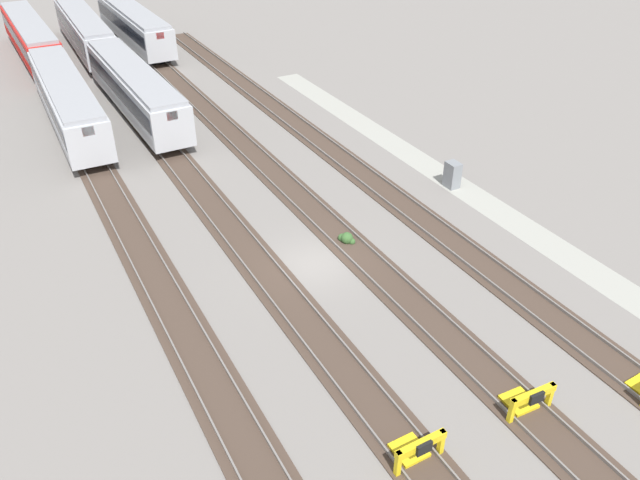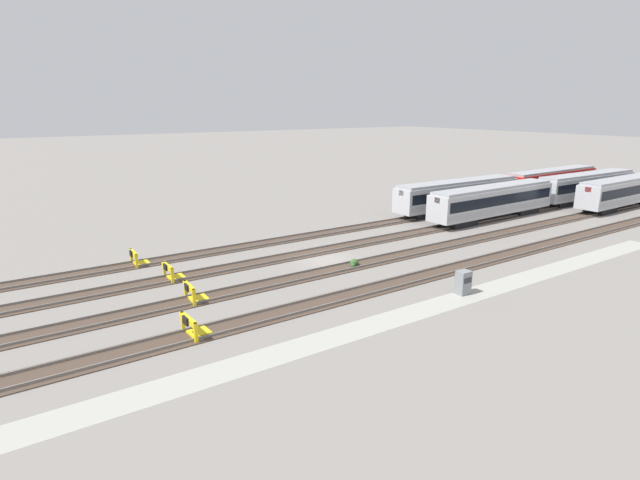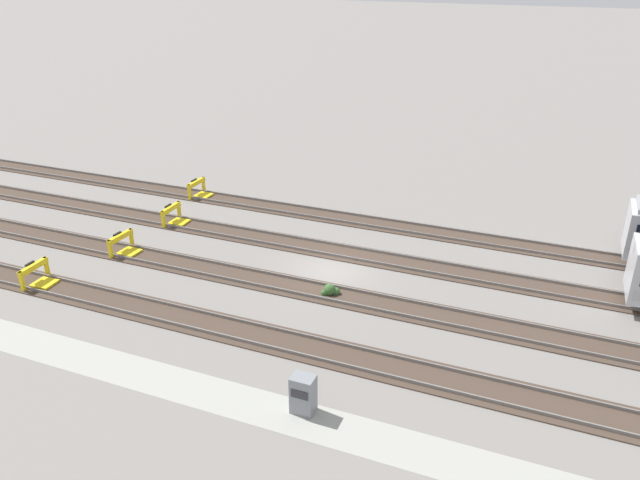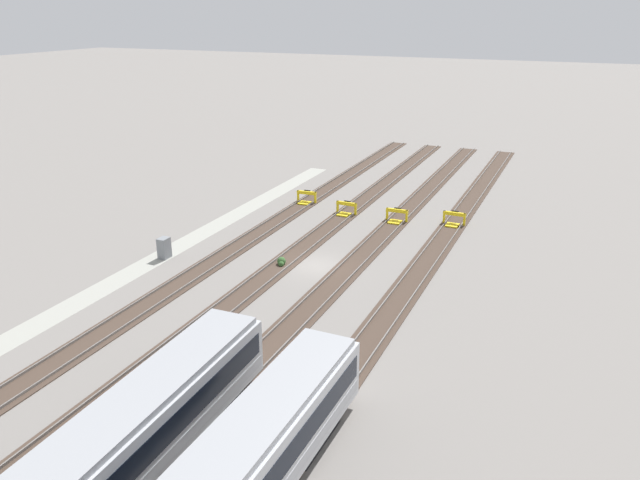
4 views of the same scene
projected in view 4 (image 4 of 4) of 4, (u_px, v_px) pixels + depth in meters
The scene contains 13 objects.
ground_plane at pixel (316, 266), 46.11m from camera, with size 400.00×400.00×0.00m, color gray.
service_walkway at pixel (185, 243), 50.51m from camera, with size 54.00×2.00×0.01m, color #9E9E93.
rail_track_nearest at pixel (231, 251), 48.85m from camera, with size 90.00×2.23×0.21m.
rail_track_near_inner at pixel (287, 260), 47.01m from camera, with size 90.00×2.24×0.21m.
rail_track_middle at pixel (347, 270), 45.18m from camera, with size 90.00×2.24×0.21m.
rail_track_far_inner at pixel (412, 282), 43.35m from camera, with size 90.00×2.23×0.21m.
subway_car_front_row_right_inner at pixel (122, 447), 24.03m from camera, with size 18.05×3.17×3.70m.
bumper_stop_nearest_track at pixel (306, 198), 60.57m from camera, with size 1.38×2.01×1.22m.
bumper_stop_near_inner_track at pixel (345, 209), 57.22m from camera, with size 1.38×2.01×1.22m.
bumper_stop_middle_track at pixel (396, 217), 55.25m from camera, with size 1.35×2.00×1.22m.
bumper_stop_far_inner_track at pixel (453, 220), 54.42m from camera, with size 1.36×2.01×1.22m.
electrical_cabinet at pixel (164, 248), 47.29m from camera, with size 0.90×0.73×1.60m.
weed_clump at pixel (281, 262), 46.17m from camera, with size 0.92×0.70×0.64m.
Camera 4 is at (38.82, 17.31, 17.98)m, focal length 35.00 mm.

